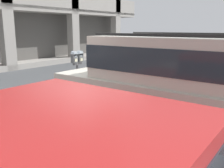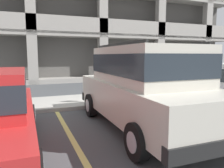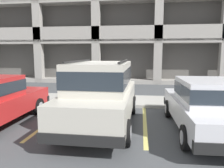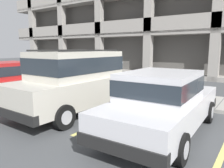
{
  "view_description": "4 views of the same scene",
  "coord_description": "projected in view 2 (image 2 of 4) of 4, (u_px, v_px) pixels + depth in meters",
  "views": [
    {
      "loc": [
        -4.34,
        -4.19,
        2.13
      ],
      "look_at": [
        -0.18,
        -1.03,
        0.95
      ],
      "focal_mm": 40.0,
      "sensor_mm": 36.0,
      "label": 1
    },
    {
      "loc": [
        -2.4,
        -6.69,
        1.76
      ],
      "look_at": [
        -0.19,
        -1.1,
        0.98
      ],
      "focal_mm": 35.0,
      "sensor_mm": 36.0,
      "label": 2
    },
    {
      "loc": [
        1.41,
        -8.68,
        2.23
      ],
      "look_at": [
        0.38,
        -1.02,
        1.16
      ],
      "focal_mm": 35.0,
      "sensor_mm": 36.0,
      "label": 3
    },
    {
      "loc": [
        5.18,
        -7.31,
        2.08
      ],
      "look_at": [
        0.56,
        -0.69,
        0.75
      ],
      "focal_mm": 35.0,
      "sensor_mm": 36.0,
      "label": 4
    }
  ],
  "objects": [
    {
      "name": "parking_stall_lines",
      "position": [
        170.0,
        115.0,
        6.54
      ],
      "size": [
        12.56,
        4.8,
        0.01
      ],
      "color": "#DBD16B",
      "rests_on": "ground_plane"
    },
    {
      "name": "fire_hydrant",
      "position": [
        206.0,
        85.0,
        9.6
      ],
      "size": [
        0.3,
        0.3,
        0.7
      ],
      "color": "red",
      "rests_on": "sidewalk"
    },
    {
      "name": "parking_meter_near",
      "position": [
        106.0,
        72.0,
        7.5
      ],
      "size": [
        0.35,
        0.12,
        1.44
      ],
      "color": "#47474C",
      "rests_on": "sidewalk"
    },
    {
      "name": "sidewalk",
      "position": [
        94.0,
        100.0,
        8.46
      ],
      "size": [
        40.0,
        2.2,
        0.12
      ],
      "color": "#9E9B93",
      "rests_on": "ground_plane"
    },
    {
      "name": "silver_suv",
      "position": [
        143.0,
        84.0,
        5.22
      ],
      "size": [
        2.06,
        4.8,
        2.03
      ],
      "rotation": [
        0.0,
        0.0,
        -0.01
      ],
      "color": "beige",
      "rests_on": "ground_plane"
    },
    {
      "name": "ground_plane",
      "position": [
        105.0,
        111.0,
        7.28
      ],
      "size": [
        80.0,
        80.0,
        0.1
      ],
      "color": "#444749"
    }
  ]
}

